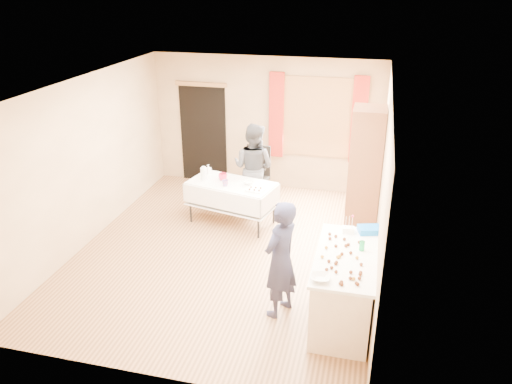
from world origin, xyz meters
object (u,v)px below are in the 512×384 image
(party_table, at_px, (232,199))
(woman, at_px, (253,168))
(counter, at_px, (344,287))
(chair, at_px, (256,187))
(cabinet, at_px, (365,175))
(girl, at_px, (280,259))

(party_table, xyz_separation_m, woman, (0.23, 0.63, 0.37))
(counter, xyz_separation_m, woman, (-1.86, 2.84, 0.36))
(chair, distance_m, woman, 0.55)
(cabinet, height_order, woman, cabinet)
(girl, bearing_deg, woman, -135.14)
(cabinet, xyz_separation_m, counter, (-0.10, -2.28, -0.62))
(counter, bearing_deg, woman, 123.13)
(cabinet, xyz_separation_m, chair, (-1.96, 0.82, -0.75))
(counter, height_order, party_table, counter)
(party_table, distance_m, woman, 0.76)
(party_table, distance_m, chair, 0.91)
(counter, relative_size, girl, 0.99)
(counter, xyz_separation_m, party_table, (-2.08, 2.22, -0.01))
(counter, relative_size, woman, 0.94)
(chair, relative_size, girl, 0.71)
(chair, bearing_deg, counter, -59.21)
(girl, xyz_separation_m, woman, (-1.07, 2.91, 0.04))
(counter, height_order, girl, girl)
(party_table, xyz_separation_m, girl, (1.29, -2.28, 0.33))
(counter, bearing_deg, cabinet, 87.48)
(cabinet, distance_m, girl, 2.52)
(chair, bearing_deg, woman, -89.25)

